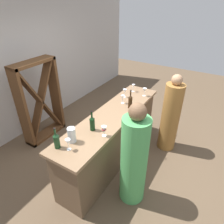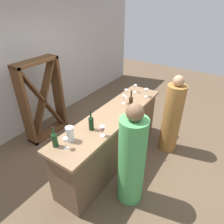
% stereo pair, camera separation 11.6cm
% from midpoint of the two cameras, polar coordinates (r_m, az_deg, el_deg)
% --- Properties ---
extents(ground_plane, '(12.00, 12.00, 0.00)m').
position_cam_midpoint_polar(ground_plane, '(3.91, 0.87, -13.29)').
color(ground_plane, brown).
extents(back_wall, '(8.00, 0.10, 2.80)m').
position_cam_midpoint_polar(back_wall, '(4.59, -23.21, 11.66)').
color(back_wall, '#BCB7B2').
rests_on(back_wall, ground).
extents(bar_counter, '(2.53, 0.60, 1.00)m').
position_cam_midpoint_polar(bar_counter, '(3.58, 0.93, -7.51)').
color(bar_counter, brown).
rests_on(bar_counter, ground).
extents(wine_rack, '(0.91, 0.28, 1.67)m').
position_cam_midpoint_polar(wine_rack, '(4.32, -18.50, 3.23)').
color(wine_rack, brown).
rests_on(wine_rack, ground).
extents(wine_bottle_leftmost_olive_green, '(0.08, 0.08, 0.31)m').
position_cam_midpoint_polar(wine_bottle_leftmost_olive_green, '(2.67, -14.91, -7.44)').
color(wine_bottle_leftmost_olive_green, '#193D1E').
rests_on(wine_bottle_leftmost_olive_green, bar_counter).
extents(wine_bottle_second_left_dark_green, '(0.08, 0.08, 0.32)m').
position_cam_midpoint_polar(wine_bottle_second_left_dark_green, '(2.89, -4.85, -3.00)').
color(wine_bottle_second_left_dark_green, black).
rests_on(wine_bottle_second_left_dark_green, bar_counter).
extents(wine_bottle_center_amber_brown, '(0.07, 0.07, 0.34)m').
position_cam_midpoint_polar(wine_bottle_center_amber_brown, '(3.44, 6.37, 2.95)').
color(wine_bottle_center_amber_brown, '#331E0F').
rests_on(wine_bottle_center_amber_brown, bar_counter).
extents(wine_glass_near_left, '(0.08, 0.08, 0.16)m').
position_cam_midpoint_polar(wine_glass_near_left, '(2.77, -1.58, -4.96)').
color(wine_glass_near_left, white).
rests_on(wine_glass_near_left, bar_counter).
extents(wine_glass_near_center, '(0.08, 0.08, 0.16)m').
position_cam_midpoint_polar(wine_glass_near_center, '(3.90, 10.59, 5.91)').
color(wine_glass_near_center, white).
rests_on(wine_glass_near_center, bar_counter).
extents(wine_glass_near_right, '(0.07, 0.07, 0.16)m').
position_cam_midpoint_polar(wine_glass_near_right, '(2.60, -11.85, -8.17)').
color(wine_glass_near_right, white).
rests_on(wine_glass_near_right, bar_counter).
extents(wine_glass_far_left, '(0.07, 0.07, 0.16)m').
position_cam_midpoint_polar(wine_glass_far_left, '(3.59, 4.29, 4.02)').
color(wine_glass_far_left, white).
rests_on(wine_glass_far_left, bar_counter).
extents(wine_glass_far_center, '(0.06, 0.06, 0.16)m').
position_cam_midpoint_polar(wine_glass_far_center, '(4.06, 7.46, 7.15)').
color(wine_glass_far_center, white).
rests_on(wine_glass_far_center, bar_counter).
extents(wine_glass_far_right, '(0.07, 0.07, 0.17)m').
position_cam_midpoint_polar(wine_glass_far_right, '(3.81, 4.95, 5.81)').
color(wine_glass_far_right, white).
rests_on(wine_glass_far_right, bar_counter).
extents(water_pitcher, '(0.11, 0.11, 0.22)m').
position_cam_midpoint_polar(water_pitcher, '(2.73, -10.75, -6.19)').
color(water_pitcher, silver).
rests_on(water_pitcher, bar_counter).
extents(person_left_guest, '(0.44, 0.44, 1.55)m').
position_cam_midpoint_polar(person_left_guest, '(3.91, 17.56, -1.60)').
color(person_left_guest, '#9E6B33').
rests_on(person_left_guest, ground).
extents(person_center_guest, '(0.42, 0.42, 1.63)m').
position_cam_midpoint_polar(person_center_guest, '(2.84, 6.84, -13.46)').
color(person_center_guest, '#4CA559').
rests_on(person_center_guest, ground).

